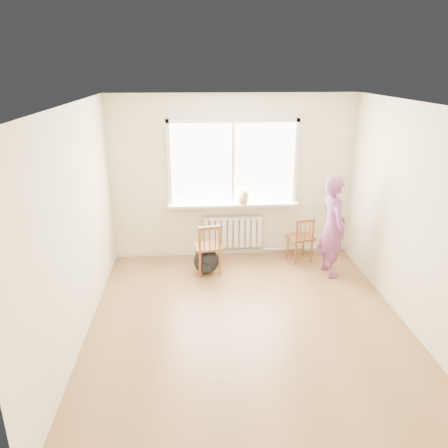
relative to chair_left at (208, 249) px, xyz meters
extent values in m
plane|color=#91623B|center=(0.44, -1.51, -0.42)|extent=(4.50, 4.50, 0.00)
plane|color=white|center=(0.44, -1.51, 2.28)|extent=(4.50, 4.50, 0.00)
cube|color=beige|center=(0.44, 0.74, 0.93)|extent=(4.00, 0.01, 2.70)
cube|color=white|center=(0.44, 0.72, 1.18)|extent=(2.00, 0.02, 1.30)
cube|color=white|center=(0.44, 0.70, 1.86)|extent=(2.12, 0.05, 0.06)
cube|color=white|center=(-0.59, 0.70, 1.18)|extent=(0.06, 0.05, 1.42)
cube|color=white|center=(1.47, 0.70, 1.18)|extent=(0.06, 0.05, 1.42)
cube|color=white|center=(0.44, 0.70, 1.18)|extent=(0.04, 0.05, 1.30)
cube|color=white|center=(0.44, 0.63, 0.51)|extent=(2.15, 0.22, 0.04)
cube|color=white|center=(0.44, 0.69, 0.01)|extent=(1.00, 0.02, 0.55)
cube|color=white|center=(0.44, 0.64, 0.01)|extent=(1.00, 0.10, 0.51)
cube|color=white|center=(0.44, 0.64, 0.27)|extent=(1.00, 0.12, 0.03)
cylinder|color=silver|center=(1.69, 0.68, -0.34)|extent=(1.40, 0.04, 0.04)
cube|color=beige|center=(0.44, 0.73, -0.38)|extent=(4.00, 0.03, 0.08)
cube|color=#96532B|center=(-0.01, 0.05, 0.02)|extent=(0.47, 0.45, 0.04)
cylinder|color=#96532B|center=(0.12, 0.22, -0.20)|extent=(0.03, 0.03, 0.44)
cylinder|color=#96532B|center=(-0.19, 0.17, -0.20)|extent=(0.03, 0.03, 0.44)
cylinder|color=#96532B|center=(0.17, -0.08, -0.20)|extent=(0.03, 0.03, 0.44)
cylinder|color=#96532B|center=(-0.14, -0.13, -0.20)|extent=(0.03, 0.03, 0.44)
cylinder|color=#96532B|center=(0.17, -0.08, 0.00)|extent=(0.04, 0.04, 0.83)
cylinder|color=#96532B|center=(-0.14, -0.13, 0.00)|extent=(0.04, 0.04, 0.83)
cube|color=#96532B|center=(0.02, -0.11, 0.38)|extent=(0.34, 0.09, 0.05)
cylinder|color=#96532B|center=(0.10, -0.09, 0.21)|extent=(0.02, 0.02, 0.33)
cylinder|color=#96532B|center=(0.02, -0.11, 0.21)|extent=(0.02, 0.02, 0.33)
cylinder|color=#96532B|center=(-0.07, -0.12, 0.21)|extent=(0.02, 0.02, 0.33)
cube|color=#96532B|center=(1.54, 0.38, -0.01)|extent=(0.46, 0.45, 0.04)
cylinder|color=#96532B|center=(1.65, 0.55, -0.21)|extent=(0.03, 0.03, 0.41)
cylinder|color=#96532B|center=(1.36, 0.48, -0.21)|extent=(0.03, 0.03, 0.41)
cylinder|color=#96532B|center=(1.72, 0.27, -0.21)|extent=(0.03, 0.03, 0.41)
cylinder|color=#96532B|center=(1.43, 0.20, -0.21)|extent=(0.03, 0.03, 0.41)
cylinder|color=#96532B|center=(1.72, 0.27, -0.03)|extent=(0.04, 0.04, 0.78)
cylinder|color=#96532B|center=(1.43, 0.20, -0.03)|extent=(0.04, 0.04, 0.78)
cube|color=#96532B|center=(1.58, 0.24, 0.33)|extent=(0.31, 0.11, 0.05)
cylinder|color=#96532B|center=(1.66, 0.26, 0.17)|extent=(0.02, 0.02, 0.31)
cylinder|color=#96532B|center=(1.58, 0.24, 0.17)|extent=(0.02, 0.02, 0.31)
cylinder|color=#96532B|center=(1.50, 0.22, 0.17)|extent=(0.02, 0.02, 0.31)
imported|color=#CB435E|center=(1.89, -0.15, 0.37)|extent=(0.46, 0.62, 1.57)
ellipsoid|color=beige|center=(0.59, 0.56, 0.64)|extent=(0.22, 0.31, 0.21)
sphere|color=beige|center=(0.61, 0.43, 0.74)|extent=(0.12, 0.12, 0.12)
cone|color=beige|center=(0.58, 0.42, 0.80)|extent=(0.04, 0.04, 0.05)
cone|color=beige|center=(0.64, 0.43, 0.80)|extent=(0.04, 0.04, 0.05)
cylinder|color=beige|center=(0.57, 0.71, 0.58)|extent=(0.05, 0.19, 0.03)
cylinder|color=beige|center=(0.58, 0.45, 0.59)|extent=(0.03, 0.03, 0.10)
cylinder|color=beige|center=(0.64, 0.46, 0.59)|extent=(0.03, 0.03, 0.10)
ellipsoid|color=black|center=(-0.03, 0.02, -0.22)|extent=(0.40, 0.30, 0.40)
camera|label=1|loc=(-0.21, -6.23, 2.67)|focal=35.00mm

